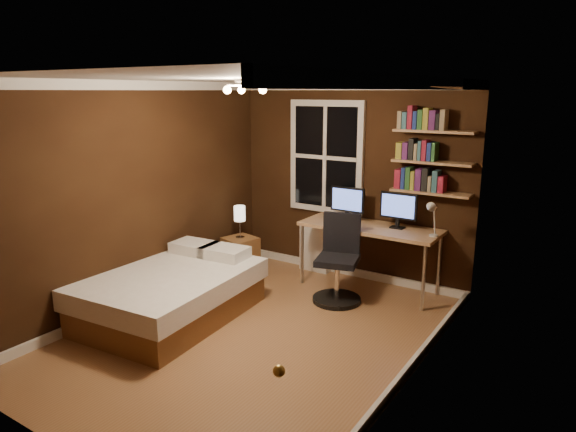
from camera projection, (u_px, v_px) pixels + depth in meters
The scene contains 24 objects.
floor at pixel (255, 334), 5.18m from camera, with size 4.20×4.20×0.00m, color #8D5E38.
wall_back at pixel (351, 182), 6.60m from camera, with size 3.20×0.04×2.50m, color black.
wall_left at pixel (138, 196), 5.73m from camera, with size 0.04×4.20×2.50m, color black.
wall_right at pixel (415, 240), 4.04m from camera, with size 0.04×4.20×2.50m, color black.
ceiling at pixel (250, 78), 4.59m from camera, with size 3.20×4.20×0.02m, color white.
window at pixel (326, 157), 6.68m from camera, with size 1.06×0.06×1.46m, color silver.
door at pixel (315, 345), 2.84m from camera, with size 0.03×0.82×2.05m, color black, non-canonical shape.
door_knob at pixel (279, 371), 2.62m from camera, with size 0.06×0.06×0.06m, color gold.
ceiling_fixture at pixel (244, 90), 4.53m from camera, with size 0.44×0.44×0.18m, color beige, non-canonical shape.
bookshelf_lower at pixel (430, 192), 5.93m from camera, with size 0.92×0.22×0.03m, color #A87D51.
books_row_lower at pixel (431, 181), 5.90m from camera, with size 0.54×0.16×0.23m, color maroon, non-canonical shape.
bookshelf_middle at pixel (432, 162), 5.84m from camera, with size 0.92×0.22×0.03m, color #A87D51.
books_row_middle at pixel (433, 151), 5.81m from camera, with size 0.48×0.16×0.23m, color navy, non-canonical shape.
bookshelf_upper at pixel (435, 131), 5.76m from camera, with size 0.92×0.22×0.03m, color #A87D51.
books_row_upper at pixel (435, 120), 5.73m from camera, with size 0.54×0.16×0.23m, color #285F2B, non-canonical shape.
bed at pixel (172, 293), 5.54m from camera, with size 1.49×1.96×0.63m.
nightstand at pixel (241, 255), 6.90m from camera, with size 0.39×0.39×0.49m, color brown.
bedside_lamp at pixel (240, 222), 6.79m from camera, with size 0.15×0.15×0.43m, color #F4E9CD, non-canonical shape.
radiator at pixel (316, 248), 6.96m from camera, with size 0.42×0.15×0.63m, color silver.
desk at pixel (370, 231), 6.21m from camera, with size 1.69×0.63×0.80m.
monitor_left at pixel (347, 204), 6.40m from camera, with size 0.45×0.12×0.43m, color black, non-canonical shape.
monitor_right at pixel (398, 211), 6.05m from camera, with size 0.45×0.12×0.43m, color black, non-canonical shape.
desk_lamp at pixel (432, 219), 5.63m from camera, with size 0.14×0.32×0.44m, color silver, non-canonical shape.
office_chair at pixel (338, 268), 5.94m from camera, with size 0.56×0.56×1.02m.
Camera 1 is at (2.87, -3.80, 2.39)m, focal length 32.00 mm.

